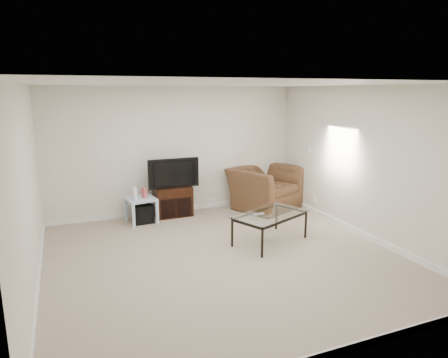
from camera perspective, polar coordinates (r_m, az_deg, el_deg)
name	(u,v)px	position (r m, az deg, el deg)	size (l,w,h in m)	color
floor	(223,257)	(6.01, -0.08, -11.13)	(5.00, 5.00, 0.00)	tan
ceiling	(223,84)	(5.51, -0.09, 13.44)	(5.00, 5.00, 0.00)	white
wall_back	(176,151)	(7.97, -6.90, 4.04)	(5.00, 0.02, 2.50)	silver
wall_left	(27,191)	(5.25, -26.26, -1.59)	(0.02, 5.00, 2.50)	silver
wall_right	(364,163)	(6.95, 19.38, 2.19)	(0.02, 5.00, 2.50)	silver
plate_back	(102,155)	(7.71, -16.97, 3.30)	(0.12, 0.02, 0.12)	white
plate_right_switch	(308,150)	(8.19, 11.92, 4.10)	(0.02, 0.09, 0.13)	white
plate_right_outlet	(314,199)	(8.14, 12.80, -2.83)	(0.02, 0.08, 0.12)	white
tv_stand	(173,201)	(7.92, -7.34, -3.10)	(0.71, 0.49, 0.59)	black
dvd_player	(173,192)	(7.83, -7.30, -1.79)	(0.38, 0.27, 0.05)	black
television	(172,172)	(7.75, -7.40, 0.97)	(0.92, 0.18, 0.57)	black
side_table	(141,210)	(7.58, -11.71, -4.42)	(0.49, 0.49, 0.48)	silver
subwoofer	(143,213)	(7.63, -11.52, -4.85)	(0.35, 0.35, 0.35)	black
game_console	(135,193)	(7.44, -12.65, -2.02)	(0.05, 0.16, 0.22)	white
game_case	(144,193)	(7.49, -11.34, -1.97)	(0.05, 0.14, 0.19)	#CC4C4C
recliner	(266,181)	(8.33, 5.99, -0.26)	(1.32, 0.86, 1.16)	#4D391D
coffee_table	(270,228)	(6.54, 6.59, -6.96)	(1.23, 0.69, 0.48)	black
remote	(259,214)	(6.38, 4.99, -5.04)	(0.19, 0.05, 0.02)	#B2B2B7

